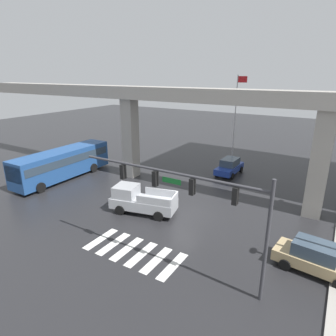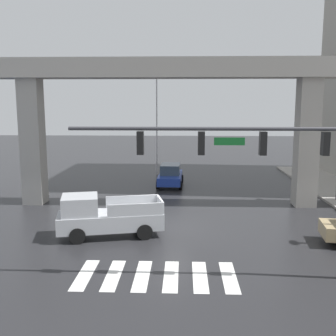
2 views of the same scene
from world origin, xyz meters
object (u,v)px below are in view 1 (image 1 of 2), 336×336
traffic_signal_mast (195,195)px  flagpole (236,113)px  pickup_truck (140,200)px  sedan_tan (316,258)px  sedan_blue (229,166)px  city_bus (63,162)px

traffic_signal_mast → flagpole: (-5.32, 21.71, 1.26)m
pickup_truck → flagpole: flagpole is taller
sedan_tan → sedan_blue: same height
city_bus → sedan_blue: size_ratio=2.49×
pickup_truck → sedan_blue: bearing=76.9°
city_bus → sedan_tan: city_bus is taller
city_bus → sedan_blue: city_bus is taller
sedan_blue → pickup_truck: bearing=-103.1°
sedan_blue → traffic_signal_mast: bearing=-76.6°
traffic_signal_mast → flagpole: 22.39m
city_bus → sedan_tan: bearing=-7.2°
city_bus → flagpole: bearing=49.2°
city_bus → traffic_signal_mast: (18.29, -6.69, 2.94)m
sedan_tan → city_bus: bearing=172.8°
pickup_truck → flagpole: (1.55, 17.19, 4.94)m
sedan_tan → traffic_signal_mast: traffic_signal_mast is taller
pickup_truck → sedan_tan: size_ratio=1.20×
traffic_signal_mast → flagpole: size_ratio=1.06×
city_bus → traffic_signal_mast: traffic_signal_mast is taller
city_bus → sedan_blue: bearing=35.4°
pickup_truck → city_bus: (-11.41, 2.16, 0.73)m
pickup_truck → city_bus: bearing=169.3°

